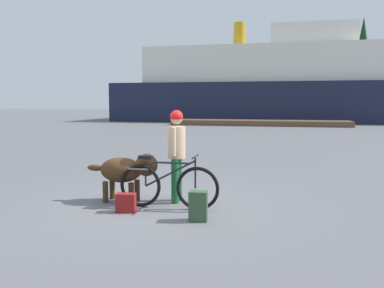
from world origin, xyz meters
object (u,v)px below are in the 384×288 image
Objects in this scene: sailboat_moored at (359,115)px; bicycle at (168,185)px; dog at (127,170)px; backpack at (198,206)px; person_cyclist at (177,147)px; ferry_boat at (279,86)px; handbag_pannier at (126,203)px.

bicycle is at bearing -103.63° from sailboat_moored.
sailboat_moored is (9.70, 36.21, -0.11)m from dog.
bicycle is 0.21× the size of sailboat_moored.
backpack is (0.67, -0.60, -0.17)m from bicycle.
ferry_boat reaches higher than person_cyclist.
person_cyclist reaches higher than handbag_pannier.
backpack is 1.45× the size of handbag_pannier.
person_cyclist reaches higher than dog.
ferry_boat is at bearing 86.38° from dog.
person_cyclist is (0.03, 0.48, 0.61)m from bicycle.
person_cyclist is 1.23× the size of dog.
dog is (-0.89, -0.21, -0.41)m from person_cyclist.
sailboat_moored reaches higher than bicycle.
backpack is 1.30m from handbag_pannier.
handbag_pannier is at bearing 170.63° from backpack.
dog reaches higher than handbag_pannier.
dog is 31.90m from ferry_boat.
sailboat_moored is at bearing 76.24° from person_cyclist.
sailboat_moored is (8.18, 37.08, 0.24)m from backpack.
handbag_pannier is 32.58m from ferry_boat.
dog is (-0.86, 0.27, 0.19)m from bicycle.
ferry_boat is 3.44× the size of sailboat_moored.
handbag_pannier is 38.07m from sailboat_moored.
dog is 0.83m from handbag_pannier.
handbag_pannier is (-0.64, -0.87, -0.85)m from person_cyclist.
sailboat_moored is at bearing 75.62° from handbag_pannier.
ferry_boat is 9.33m from sailboat_moored.
person_cyclist is 1.48m from backpack.
bicycle is 1.05× the size of person_cyclist.
bicycle is 0.91m from backpack.
backpack is at bearing -29.75° from dog.
bicycle is 37.54m from sailboat_moored.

